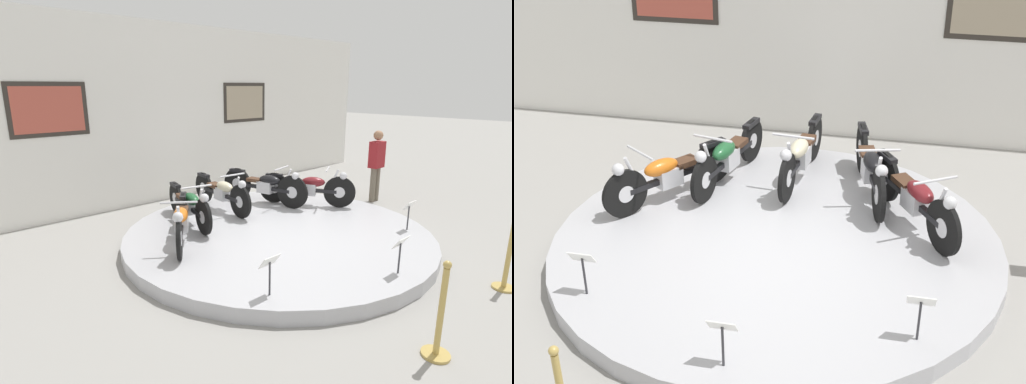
# 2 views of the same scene
# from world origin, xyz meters

# --- Properties ---
(ground_plane) EXTENTS (60.00, 60.00, 0.00)m
(ground_plane) POSITION_xyz_m (0.00, 0.00, 0.00)
(ground_plane) COLOR gray
(display_platform) EXTENTS (5.16, 5.16, 0.21)m
(display_platform) POSITION_xyz_m (0.00, 0.00, 0.10)
(display_platform) COLOR #ADADB2
(display_platform) RESTS_ON ground_plane
(back_wall) EXTENTS (14.00, 0.22, 3.95)m
(back_wall) POSITION_xyz_m (0.00, 3.73, 1.98)
(back_wall) COLOR white
(back_wall) RESTS_ON ground_plane
(motorcycle_orange) EXTENTS (1.17, 1.63, 0.78)m
(motorcycle_orange) POSITION_xyz_m (-1.52, 0.62, 0.58)
(motorcycle_orange) COLOR black
(motorcycle_orange) RESTS_ON display_platform
(motorcycle_green) EXTENTS (0.58, 1.92, 0.78)m
(motorcycle_green) POSITION_xyz_m (-0.94, 1.29, 0.58)
(motorcycle_green) COLOR black
(motorcycle_green) RESTS_ON display_platform
(motorcycle_cream) EXTENTS (0.54, 1.97, 0.79)m
(motorcycle_cream) POSITION_xyz_m (-0.00, 1.55, 0.59)
(motorcycle_cream) COLOR black
(motorcycle_cream) RESTS_ON display_platform
(motorcycle_black) EXTENTS (0.65, 1.97, 0.81)m
(motorcycle_black) POSITION_xyz_m (0.94, 1.29, 0.61)
(motorcycle_black) COLOR black
(motorcycle_black) RESTS_ON display_platform
(motorcycle_maroon) EXTENTS (1.10, 1.71, 0.79)m
(motorcycle_maroon) POSITION_xyz_m (1.52, 0.62, 0.59)
(motorcycle_maroon) COLOR black
(motorcycle_maroon) RESTS_ON display_platform
(info_placard_front_left) EXTENTS (0.26, 0.11, 0.51)m
(info_placard_front_left) POSITION_xyz_m (-1.65, -1.49, 0.57)
(info_placard_front_left) COLOR #333338
(info_placard_front_left) RESTS_ON display_platform
(info_placard_front_centre) EXTENTS (0.26, 0.11, 0.51)m
(info_placard_front_centre) POSITION_xyz_m (0.00, -2.23, 0.57)
(info_placard_front_centre) COLOR #333338
(info_placard_front_centre) RESTS_ON display_platform
(info_placard_front_right) EXTENTS (0.26, 0.11, 0.51)m
(info_placard_front_right) POSITION_xyz_m (1.65, -1.49, 0.57)
(info_placard_front_right) COLOR #333338
(info_placard_front_right) RESTS_ON display_platform
(visitor_standing) EXTENTS (0.36, 0.22, 1.64)m
(visitor_standing) POSITION_xyz_m (3.43, 0.24, 0.92)
(visitor_standing) COLOR #6B6051
(visitor_standing) RESTS_ON ground_plane
(stanchion_post_left_of_entry) EXTENTS (0.28, 0.28, 1.02)m
(stanchion_post_left_of_entry) POSITION_xyz_m (-1.01, -3.20, 0.34)
(stanchion_post_left_of_entry) COLOR tan
(stanchion_post_left_of_entry) RESTS_ON ground_plane
(stanchion_post_right_of_entry) EXTENTS (0.28, 0.28, 1.02)m
(stanchion_post_right_of_entry) POSITION_xyz_m (1.01, -3.20, 0.34)
(stanchion_post_right_of_entry) COLOR tan
(stanchion_post_right_of_entry) RESTS_ON ground_plane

